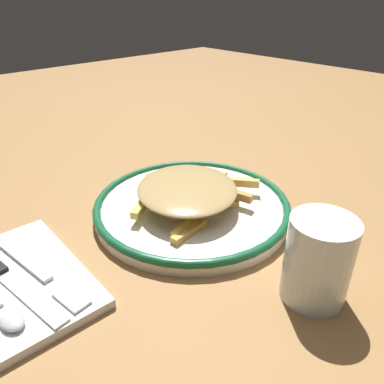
{
  "coord_description": "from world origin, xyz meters",
  "views": [
    {
      "loc": [
        0.34,
        0.36,
        0.31
      ],
      "look_at": [
        0.0,
        0.0,
        0.04
      ],
      "focal_mm": 34.9,
      "sensor_mm": 36.0,
      "label": 1
    }
  ],
  "objects": [
    {
      "name": "knife",
      "position": [
        0.27,
        -0.04,
        0.01
      ],
      "size": [
        0.04,
        0.21,
        0.01
      ],
      "color": "black",
      "rests_on": "napkin"
    },
    {
      "name": "water_glass",
      "position": [
        0.02,
        0.22,
        0.05
      ],
      "size": [
        0.07,
        0.07,
        0.1
      ],
      "primitive_type": "cylinder",
      "color": "silver",
      "rests_on": "ground_plane"
    },
    {
      "name": "napkin",
      "position": [
        0.27,
        -0.02,
        0.01
      ],
      "size": [
        0.16,
        0.22,
        0.01
      ],
      "primitive_type": "cube",
      "rotation": [
        0.0,
        0.0,
        -0.04
      ],
      "color": "white",
      "rests_on": "ground_plane"
    },
    {
      "name": "fries_heap",
      "position": [
        0.0,
        -0.0,
        0.04
      ],
      "size": [
        0.22,
        0.22,
        0.04
      ],
      "color": "gold",
      "rests_on": "plate"
    },
    {
      "name": "plate",
      "position": [
        0.0,
        0.0,
        0.01
      ],
      "size": [
        0.3,
        0.3,
        0.02
      ],
      "color": "silver",
      "rests_on": "ground_plane"
    },
    {
      "name": "fork",
      "position": [
        0.24,
        -0.01,
        0.01
      ],
      "size": [
        0.04,
        0.18,
        0.0
      ],
      "color": "silver",
      "rests_on": "napkin"
    },
    {
      "name": "ground_plane",
      "position": [
        0.0,
        0.0,
        0.0
      ],
      "size": [
        2.6,
        2.6,
        0.0
      ],
      "primitive_type": "plane",
      "color": "olive"
    }
  ]
}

